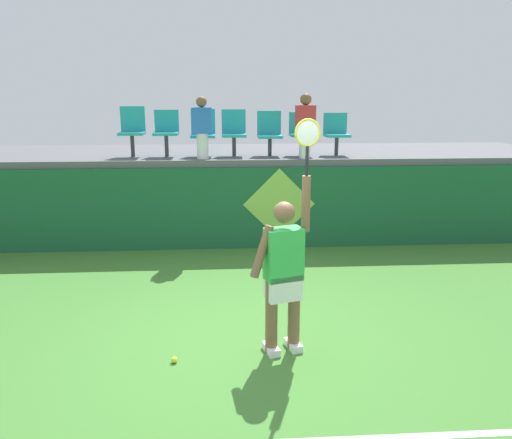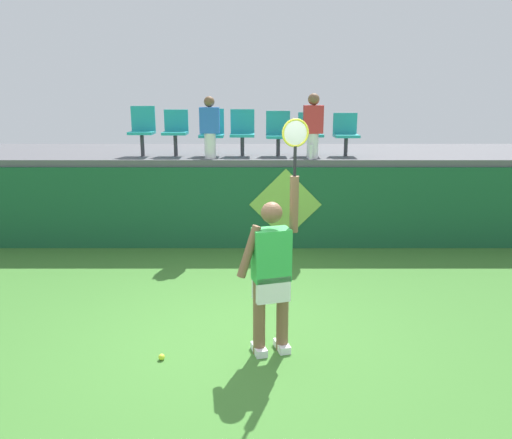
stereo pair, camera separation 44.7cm
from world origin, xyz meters
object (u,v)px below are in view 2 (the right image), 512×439
(stadium_chair_0, at_px, (145,128))
(spectator_1, at_px, (316,125))
(water_bottle, at_px, (313,152))
(stadium_chair_1, at_px, (178,129))
(stadium_chair_4, at_px, (281,132))
(stadium_chair_2, at_px, (214,131))
(spectator_0, at_px, (212,126))
(tennis_ball, at_px, (164,357))
(stadium_chair_6, at_px, (348,132))
(tennis_player, at_px, (274,270))
(stadium_chair_3, at_px, (245,130))
(stadium_chair_5, at_px, (313,131))

(stadium_chair_0, height_order, spectator_1, spectator_1)
(water_bottle, height_order, stadium_chair_0, stadium_chair_0)
(stadium_chair_1, height_order, stadium_chair_4, stadium_chair_1)
(stadium_chair_2, bearing_deg, stadium_chair_1, -179.34)
(spectator_0, relative_size, spectator_1, 0.96)
(tennis_ball, xyz_separation_m, spectator_0, (0.18, 4.20, 2.10))
(stadium_chair_4, xyz_separation_m, stadium_chair_6, (1.24, -0.01, -0.01))
(stadium_chair_4, relative_size, spectator_1, 0.72)
(tennis_player, relative_size, stadium_chair_3, 2.96)
(tennis_player, height_order, stadium_chair_6, tennis_player)
(stadium_chair_0, bearing_deg, stadium_chair_3, -0.03)
(tennis_ball, distance_m, stadium_chair_3, 5.07)
(stadium_chair_0, bearing_deg, tennis_ball, -76.66)
(water_bottle, height_order, stadium_chair_4, stadium_chair_4)
(water_bottle, xyz_separation_m, stadium_chair_0, (-3.03, 0.57, 0.37))
(spectator_0, xyz_separation_m, spectator_1, (1.81, -0.01, 0.03))
(tennis_player, height_order, spectator_1, spectator_1)
(tennis_player, height_order, stadium_chair_4, tennis_player)
(stadium_chair_1, xyz_separation_m, stadium_chair_3, (1.22, 0.01, -0.02))
(tennis_player, height_order, stadium_chair_5, tennis_player)
(stadium_chair_2, relative_size, spectator_0, 0.79)
(stadium_chair_4, bearing_deg, stadium_chair_3, -179.99)
(water_bottle, height_order, spectator_1, spectator_1)
(stadium_chair_5, bearing_deg, tennis_player, -100.70)
(stadium_chair_4, distance_m, stadium_chair_6, 1.24)
(stadium_chair_6, bearing_deg, spectator_0, -170.88)
(spectator_1, bearing_deg, tennis_player, -101.76)
(stadium_chair_1, height_order, spectator_1, spectator_1)
(stadium_chair_3, relative_size, stadium_chair_5, 1.07)
(stadium_chair_1, bearing_deg, spectator_1, -9.41)
(water_bottle, xyz_separation_m, stadium_chair_2, (-1.76, 0.57, 0.33))
(stadium_chair_4, distance_m, stadium_chair_5, 0.59)
(water_bottle, relative_size, stadium_chair_1, 0.31)
(water_bottle, relative_size, spectator_1, 0.23)
(stadium_chair_5, bearing_deg, spectator_0, -167.71)
(stadium_chair_4, height_order, stadium_chair_6, stadium_chair_4)
(stadium_chair_0, height_order, stadium_chair_2, stadium_chair_0)
(tennis_player, distance_m, stadium_chair_4, 4.55)
(water_bottle, bearing_deg, tennis_player, -101.57)
(stadium_chair_4, bearing_deg, stadium_chair_5, -0.62)
(stadium_chair_4, bearing_deg, spectator_0, -161.79)
(stadium_chair_0, distance_m, stadium_chair_5, 3.08)
(tennis_ball, xyz_separation_m, stadium_chair_6, (2.63, 4.60, 1.97))
(stadium_chair_2, bearing_deg, stadium_chair_6, -0.19)
(water_bottle, height_order, stadium_chair_5, stadium_chair_5)
(stadium_chair_3, bearing_deg, stadium_chair_4, 0.01)
(stadium_chair_0, bearing_deg, stadium_chair_4, -0.02)
(stadium_chair_5, bearing_deg, stadium_chair_6, 0.05)
(stadium_chair_4, relative_size, stadium_chair_5, 1.03)
(stadium_chair_1, xyz_separation_m, stadium_chair_6, (3.12, -0.00, -0.05))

